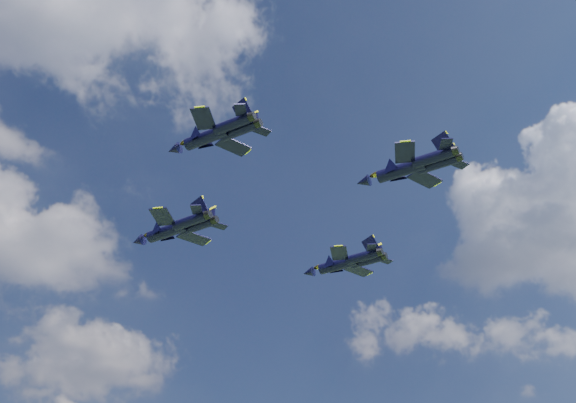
{
  "coord_description": "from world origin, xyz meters",
  "views": [
    {
      "loc": [
        -34.83,
        -77.88,
        3.46
      ],
      "look_at": [
        -0.62,
        -1.03,
        56.79
      ],
      "focal_mm": 45.0,
      "sensor_mm": 36.0,
      "label": 1
    }
  ],
  "objects_px": {
    "jet_right": "(336,265)",
    "jet_slot": "(398,171)",
    "jet_left": "(204,138)",
    "jet_lead": "(165,232)"
  },
  "relations": [
    {
      "from": "jet_right",
      "to": "jet_slot",
      "type": "xyz_separation_m",
      "value": [
        -4.6,
        -26.06,
        0.06
      ]
    },
    {
      "from": "jet_left",
      "to": "jet_slot",
      "type": "height_order",
      "value": "jet_left"
    },
    {
      "from": "jet_lead",
      "to": "jet_right",
      "type": "height_order",
      "value": "jet_lead"
    },
    {
      "from": "jet_left",
      "to": "jet_slot",
      "type": "distance_m",
      "value": 24.65
    },
    {
      "from": "jet_slot",
      "to": "jet_lead",
      "type": "bearing_deg",
      "value": 90.88
    },
    {
      "from": "jet_lead",
      "to": "jet_slot",
      "type": "height_order",
      "value": "jet_lead"
    },
    {
      "from": "jet_right",
      "to": "jet_lead",
      "type": "bearing_deg",
      "value": 137.12
    },
    {
      "from": "jet_lead",
      "to": "jet_slot",
      "type": "xyz_separation_m",
      "value": [
        21.94,
        -29.57,
        -1.58
      ]
    },
    {
      "from": "jet_left",
      "to": "jet_slot",
      "type": "bearing_deg",
      "value": -45.32
    },
    {
      "from": "jet_lead",
      "to": "jet_slot",
      "type": "bearing_deg",
      "value": -87.87
    }
  ]
}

